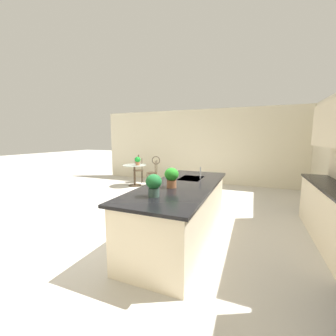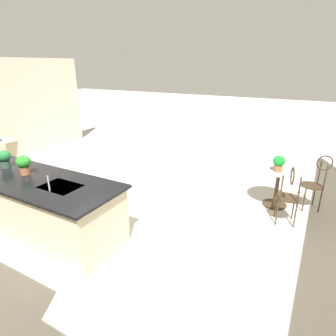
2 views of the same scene
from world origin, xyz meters
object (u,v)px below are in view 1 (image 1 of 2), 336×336
at_px(bistro_table, 135,173).
at_px(potted_plant_on_table, 138,160).
at_px(potted_plant_counter_far, 154,184).
at_px(potted_plant_counter_near, 172,176).
at_px(chair_by_island, 138,167).
at_px(chair_near_window, 153,170).

relative_size(bistro_table, potted_plant_on_table, 2.78).
bearing_deg(potted_plant_counter_far, bistro_table, -145.95).
xyz_separation_m(bistro_table, potted_plant_on_table, (0.01, 0.14, 0.46)).
xyz_separation_m(bistro_table, potted_plant_counter_near, (3.38, 2.69, 0.65)).
xyz_separation_m(chair_by_island, potted_plant_counter_far, (4.55, 2.86, 0.51)).
height_order(bistro_table, potted_plant_on_table, potted_plant_on_table).
height_order(bistro_table, chair_near_window, chair_near_window).
xyz_separation_m(bistro_table, potted_plant_counter_far, (3.93, 2.66, 0.64)).
relative_size(chair_by_island, potted_plant_on_table, 3.62).
bearing_deg(bistro_table, chair_near_window, 112.82).
distance_m(chair_by_island, potted_plant_counter_near, 4.96).
xyz_separation_m(potted_plant_counter_near, potted_plant_counter_far, (0.55, -0.03, -0.01)).
distance_m(bistro_table, chair_by_island, 0.66).
xyz_separation_m(bistro_table, chair_near_window, (-0.26, 0.61, 0.13)).
bearing_deg(chair_by_island, chair_near_window, 66.23).
relative_size(chair_by_island, potted_plant_counter_far, 3.56).
xyz_separation_m(chair_by_island, potted_plant_counter_near, (4.00, 2.89, 0.52)).
distance_m(chair_near_window, potted_plant_on_table, 0.64).
bearing_deg(chair_near_window, chair_by_island, -113.77).
relative_size(chair_near_window, potted_plant_counter_near, 3.43).
bearing_deg(chair_by_island, potted_plant_on_table, 28.66).
xyz_separation_m(chair_near_window, potted_plant_counter_far, (4.19, 2.05, 0.51)).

